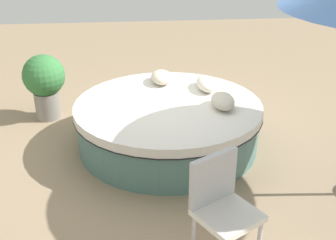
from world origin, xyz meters
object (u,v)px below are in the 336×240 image
(round_bed, at_px, (168,124))
(planter, at_px, (45,81))
(throw_pillow_1, at_px, (206,84))
(patio_chair, at_px, (221,200))
(throw_pillow_2, at_px, (162,77))
(throw_pillow_0, at_px, (223,101))

(round_bed, bearing_deg, planter, -120.75)
(round_bed, xyz_separation_m, throw_pillow_1, (-0.45, 0.61, 0.40))
(throw_pillow_1, height_order, patio_chair, patio_chair)
(round_bed, relative_size, throw_pillow_2, 5.07)
(round_bed, relative_size, throw_pillow_0, 5.30)
(throw_pillow_0, relative_size, patio_chair, 0.49)
(patio_chair, bearing_deg, planter, -86.47)
(throw_pillow_2, distance_m, patio_chair, 2.90)
(throw_pillow_0, relative_size, planter, 0.47)
(throw_pillow_0, xyz_separation_m, throw_pillow_1, (-0.68, -0.09, -0.01))
(throw_pillow_0, bearing_deg, throw_pillow_1, -172.40)
(round_bed, bearing_deg, patio_chair, 7.52)
(round_bed, distance_m, planter, 2.13)
(patio_chair, bearing_deg, round_bed, -112.35)
(throw_pillow_1, bearing_deg, planter, -104.48)
(throw_pillow_0, height_order, planter, planter)
(round_bed, distance_m, throw_pillow_2, 0.88)
(throw_pillow_1, bearing_deg, throw_pillow_0, 7.60)
(throw_pillow_0, xyz_separation_m, throw_pillow_2, (-1.01, -0.72, -0.01))
(throw_pillow_1, relative_size, patio_chair, 0.57)
(patio_chair, bearing_deg, throw_pillow_1, -127.28)
(throw_pillow_2, bearing_deg, patio_chair, 5.86)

